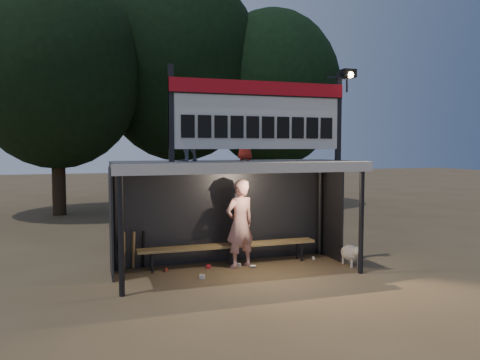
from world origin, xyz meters
name	(u,v)px	position (x,y,z in m)	size (l,w,h in m)	color
ground	(237,272)	(0.00, 0.00, 0.00)	(80.00, 80.00, 0.00)	brown
player	(240,224)	(0.18, 0.36, 0.96)	(0.70, 0.46, 1.92)	white
child_a	(185,135)	(-1.05, 0.14, 2.86)	(0.53, 0.41, 1.08)	gray
child_b	(245,141)	(0.32, 0.43, 2.74)	(0.41, 0.27, 0.84)	#AE261A
dugout_shelter	(233,183)	(0.00, 0.24, 1.85)	(5.10, 2.08, 2.32)	#3C3C3F
scoreboard_assembly	(262,113)	(0.56, -0.01, 3.32)	(4.10, 0.27, 1.99)	black
bench	(229,246)	(0.00, 0.55, 0.43)	(4.00, 0.35, 0.48)	olive
tree_left	(56,70)	(-4.00, 10.00, 5.51)	(6.46, 6.46, 9.27)	#322316
tree_mid	(179,66)	(1.00, 11.50, 6.17)	(7.22, 7.22, 10.36)	#312216
tree_right	(272,90)	(5.00, 10.50, 5.19)	(6.08, 6.08, 8.72)	#2F2215
dog	(352,253)	(2.56, -0.30, 0.28)	(0.36, 0.81, 0.49)	beige
bats	(133,250)	(-2.04, 0.82, 0.43)	(0.47, 0.33, 0.84)	#9A7348
litter	(231,267)	(-0.03, 0.29, 0.04)	(3.51, 0.90, 0.08)	#A31C20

